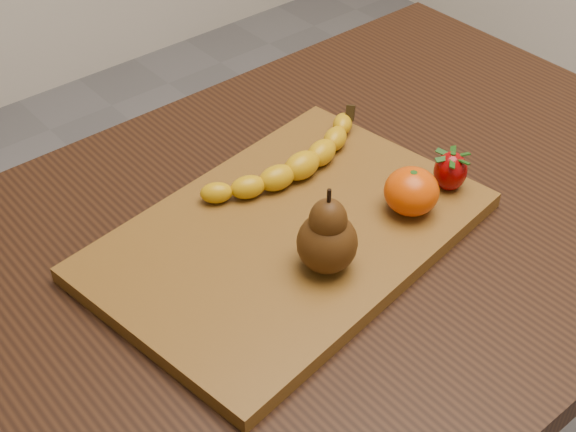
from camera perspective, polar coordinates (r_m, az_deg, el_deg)
table at (r=1.06m, az=4.12°, el=-3.64°), size 1.00×0.70×0.76m
cutting_board at (r=0.94m, az=0.00°, el=-1.40°), size 0.49×0.36×0.02m
banana at (r=1.00m, az=0.99°, el=3.61°), size 0.22×0.07×0.03m
pear at (r=0.85m, az=2.84°, el=-0.98°), size 0.09×0.09×0.10m
mandarin at (r=0.95m, az=8.78°, el=1.75°), size 0.07×0.07×0.06m
strawberry at (r=1.00m, az=11.49°, el=3.24°), size 0.05×0.05×0.05m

